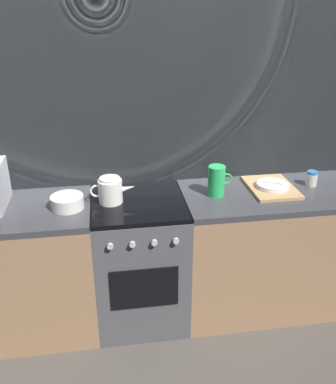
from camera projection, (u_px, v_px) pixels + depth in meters
name	position (u px, v px, depth m)	size (l,w,h in m)	color
ground_plane	(142.00, 313.00, 3.07)	(8.00, 8.00, 0.00)	#47423D
back_wall	(132.00, 140.00, 2.86)	(3.60, 0.05, 2.40)	gray
counter_left	(2.00, 273.00, 2.76)	(1.20, 0.60, 0.90)	#997251
stove_unit	(140.00, 261.00, 2.88)	(0.60, 0.63, 0.90)	#4C4C51
counter_right	(266.00, 250.00, 3.01)	(1.20, 0.60, 0.90)	#997251
kettle	(111.00, 190.00, 2.65)	(0.28, 0.15, 0.17)	white
mixing_bowl	(67.00, 202.00, 2.59)	(0.20, 0.20, 0.08)	silver
pitcher	(217.00, 181.00, 2.74)	(0.16, 0.11, 0.20)	green
dish_pile	(272.00, 187.00, 2.85)	(0.30, 0.40, 0.06)	tan
spice_jar	(312.00, 179.00, 2.90)	(0.08, 0.08, 0.10)	silver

